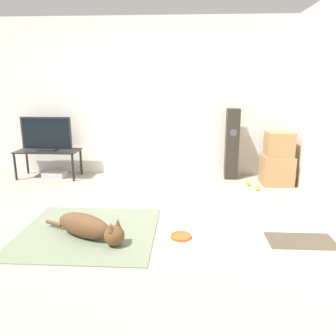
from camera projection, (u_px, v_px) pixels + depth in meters
name	position (u px, v px, depth m)	size (l,w,h in m)	color
ground_plane	(108.00, 221.00, 3.72)	(12.00, 12.00, 0.00)	#9E9384
wall_back	(134.00, 99.00, 5.43)	(8.00, 0.06, 2.55)	silver
area_rug	(88.00, 232.00, 3.44)	(1.41, 1.33, 0.01)	slate
dog	(90.00, 227.00, 3.25)	(0.93, 0.51, 0.26)	brown
frisbee	(181.00, 236.00, 3.32)	(0.21, 0.21, 0.03)	#DB511E
cardboard_box_lower	(277.00, 170.00, 5.06)	(0.45, 0.43, 0.45)	#A87A4C
cardboard_box_upper	(279.00, 144.00, 4.95)	(0.39, 0.38, 0.37)	#A87A4C
floor_speaker	(232.00, 144.00, 5.28)	(0.20, 0.21, 1.14)	#2D2823
tv_stand	(48.00, 153.00, 5.38)	(1.00, 0.46, 0.46)	black
tv	(46.00, 134.00, 5.30)	(0.82, 0.20, 0.54)	#232326
tennis_ball_by_boxes	(257.00, 188.00, 4.78)	(0.07, 0.07, 0.07)	#C6E033
tennis_ball_near_speaker	(248.00, 184.00, 5.00)	(0.07, 0.07, 0.07)	#C6E033
game_console	(55.00, 174.00, 5.47)	(0.35, 0.26, 0.09)	#B7B7BC
door_mat	(301.00, 241.00, 3.25)	(0.66, 0.36, 0.01)	#4C4233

